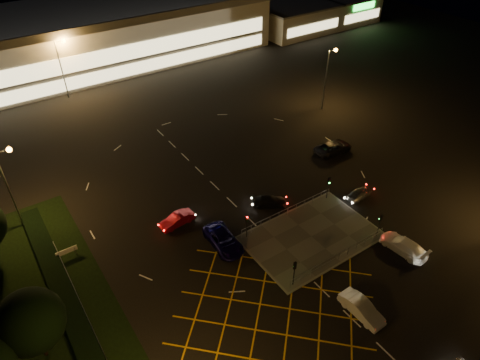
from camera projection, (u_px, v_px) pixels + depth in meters
ground at (286, 234)px, 47.80m from camera, size 180.00×180.00×0.00m
pedestrian_island at (311, 237)px, 47.34m from camera, size 14.00×9.00×0.12m
grass_verge at (7, 315)px, 39.19m from camera, size 18.00×30.00×0.08m
hedge at (61, 288)px, 41.16m from camera, size 2.00×26.00×1.00m
supermarket at (92, 35)px, 85.60m from camera, size 72.00×26.50×10.50m
retail_unit_a at (294, 18)px, 102.21m from camera, size 18.80×14.80×6.35m
retail_unit_b at (342, 7)px, 109.37m from camera, size 14.80×14.80×6.35m
streetlight_nw at (9, 178)px, 45.20m from camera, size 1.78×0.56×10.03m
streetlight_ne at (329, 71)px, 68.05m from camera, size 1.78×0.56×10.03m
streetlight_far_left at (62, 61)px, 71.32m from camera, size 1.78×0.56×10.03m
streetlight_far_right at (251, 18)px, 90.59m from camera, size 1.78×0.56×10.03m
signal_sw at (295, 269)px, 40.62m from camera, size 0.28×0.30×3.15m
signal_se at (380, 221)px, 46.00m from camera, size 0.28×0.30×3.15m
signal_nw at (247, 222)px, 45.90m from camera, size 0.28×0.30×3.15m
signal_ne at (329, 184)px, 51.29m from camera, size 0.28×0.30×3.15m
tree_e at (30, 322)px, 33.35m from camera, size 5.40×5.40×7.35m
car_queue_white at (362, 309)px, 38.94m from camera, size 1.71×4.62×1.51m
car_left_blue at (223, 240)px, 45.90m from camera, size 2.96×5.82×1.58m
car_far_dkgrey at (269, 201)px, 51.40m from camera, size 4.48×3.68×1.22m
car_right_silver at (359, 194)px, 52.53m from camera, size 3.79×1.77×1.26m
car_circ_red at (177, 220)px, 48.64m from camera, size 4.26×1.84×1.36m
car_east_grey at (333, 147)px, 60.68m from camera, size 5.73×2.86×1.56m
car_approach_white at (404, 245)px, 45.29m from camera, size 2.57×5.42×1.53m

